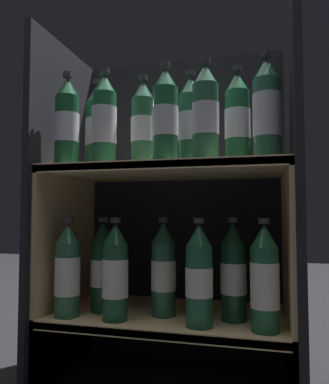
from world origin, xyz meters
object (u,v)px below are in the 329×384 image
bottle_upper_front_3 (206,115)px  bottle_lower_front_1 (115,273)px  bottle_upper_front_0 (67,124)px  bottle_lower_front_0 (67,271)px  bottle_upper_back_2 (191,123)px  bottle_lower_back_1 (163,271)px  bottle_upper_back_1 (143,126)px  bottle_lower_front_3 (265,280)px  bottle_lower_front_2 (199,277)px  bottle_upper_front_1 (104,122)px  bottle_lower_back_2 (233,273)px  bottle_upper_back_0 (97,129)px  bottle_lower_back_0 (103,268)px  bottle_upper_front_4 (267,111)px  bottle_upper_back_3 (237,120)px  bottle_upper_front_2 (165,117)px

bottle_upper_front_3 → bottle_lower_front_1: size_ratio=1.00×
bottle_upper_front_0 → bottle_lower_front_0: 0.41m
bottle_upper_back_2 → bottle_lower_back_1: bearing=180.0°
bottle_upper_back_1 → bottle_lower_front_3: bottle_upper_back_1 is taller
bottle_lower_front_2 → bottle_upper_front_1: bearing=180.0°
bottle_upper_front_1 → bottle_lower_back_2: bottle_upper_front_1 is taller
bottle_upper_back_2 → bottle_lower_front_2: bearing=-65.8°
bottle_upper_front_3 → bottle_lower_front_0: 0.57m
bottle_upper_back_0 → bottle_lower_back_0: size_ratio=1.00×
bottle_upper_back_0 → bottle_lower_back_2: bearing=0.0°
bottle_lower_front_0 → bottle_lower_back_2: bearing=9.8°
bottle_upper_back_1 → bottle_upper_front_1: bearing=-138.4°
bottle_upper_front_4 → bottle_upper_back_1: (-0.35, 0.08, 0.00)m
bottle_lower_front_2 → bottle_lower_back_1: size_ratio=1.00×
bottle_lower_front_2 → bottle_lower_back_0: 0.31m
bottle_upper_back_2 → bottle_lower_front_0: bottle_upper_back_2 is taller
bottle_lower_front_3 → bottle_upper_front_0: bearing=180.0°
bottle_lower_front_1 → bottle_upper_front_0: bearing=180.0°
bottle_lower_back_2 → bottle_upper_front_0: bearing=-170.4°
bottle_upper_back_3 → bottle_lower_back_1: bottle_upper_back_3 is taller
bottle_upper_back_0 → bottle_upper_back_3: same height
bottle_upper_front_4 → bottle_upper_front_3: bearing=180.0°
bottle_upper_front_1 → bottle_lower_back_0: bottle_upper_front_1 is taller
bottle_upper_front_3 → bottle_upper_back_1: (-0.19, 0.08, 0.00)m
bottle_upper_back_2 → bottle_lower_back_1: size_ratio=1.00×
bottle_upper_front_3 → bottle_lower_front_1: 0.48m
bottle_upper_back_3 → bottle_lower_back_0: bearing=-180.0°
bottle_lower_front_0 → bottle_lower_front_1: same height
bottle_lower_back_0 → bottle_upper_back_2: bearing=0.0°
bottle_upper_front_0 → bottle_lower_front_2: bottle_upper_front_0 is taller
bottle_lower_front_1 → bottle_lower_back_1: size_ratio=1.00×
bottle_upper_back_3 → bottle_lower_front_1: bearing=-166.4°
bottle_lower_front_1 → bottle_upper_back_3: bearing=13.6°
bottle_upper_front_0 → bottle_lower_front_3: 0.68m
bottle_upper_front_4 → bottle_upper_front_2: bearing=180.0°
bottle_upper_front_2 → bottle_upper_front_4: size_ratio=1.00×
bottle_upper_back_1 → bottle_lower_back_2: bearing=-0.0°
bottle_upper_back_0 → bottle_lower_back_2: bottle_upper_back_0 is taller
bottle_upper_back_3 → bottle_lower_back_2: 0.41m
bottle_upper_back_3 → bottle_lower_front_0: 0.62m
bottle_lower_back_0 → bottle_lower_back_2: (0.38, 0.00, -0.00)m
bottle_lower_front_3 → bottle_lower_back_1: same height
bottle_upper_back_0 → bottle_lower_back_1: bottle_upper_back_0 is taller
bottle_lower_back_0 → bottle_lower_front_1: bearing=-47.6°
bottle_upper_front_2 → bottle_upper_front_3: same height
bottle_upper_front_4 → bottle_upper_back_2: same height
bottle_upper_front_0 → bottle_upper_front_1: bearing=0.0°
bottle_lower_front_0 → bottle_lower_back_1: (0.25, 0.08, 0.00)m
bottle_upper_front_3 → bottle_lower_back_2: bottle_upper_front_3 is taller
bottle_lower_back_0 → bottle_lower_back_1: 0.18m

